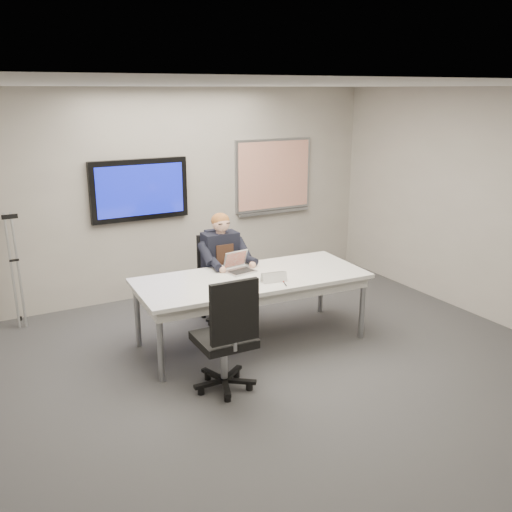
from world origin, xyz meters
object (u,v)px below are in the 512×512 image
office_chair_far (219,293)px  seated_person (227,282)px  office_chair_near (226,356)px  laptop (239,266)px  conference_table (252,284)px

office_chair_far → seated_person: seated_person is taller
office_chair_near → seated_person: bearing=-115.4°
office_chair_far → seated_person: (-0.00, -0.25, 0.22)m
office_chair_far → office_chair_near: (-0.71, -1.67, 0.03)m
office_chair_far → office_chair_near: size_ratio=0.90×
seated_person → office_chair_far: bearing=90.7°
office_chair_near → seated_person: size_ratio=0.85×
office_chair_far → laptop: (-0.01, -0.58, 0.51)m
conference_table → office_chair_far: bearing=94.6°
office_chair_far → seated_person: bearing=-85.4°
office_chair_near → seated_person: 1.59m
office_chair_far → office_chair_near: bearing=-107.5°
conference_table → office_chair_far: (-0.02, 0.82, -0.37)m
laptop → office_chair_far: bearing=79.1°
laptop → office_chair_near: bearing=-132.2°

